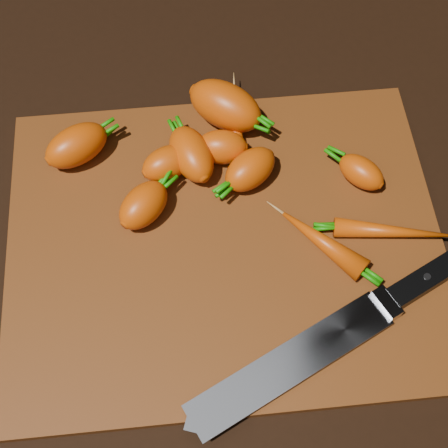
{
  "coord_description": "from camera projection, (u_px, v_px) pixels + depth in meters",
  "views": [
    {
      "loc": [
        -0.03,
        -0.32,
        0.65
      ],
      "look_at": [
        0.0,
        0.01,
        0.03
      ],
      "focal_mm": 50.0,
      "sensor_mm": 36.0,
      "label": 1
    }
  ],
  "objects": [
    {
      "name": "carrot_0",
      "position": [
        143.0,
        205.0,
        0.71
      ],
      "size": [
        0.08,
        0.08,
        0.04
      ],
      "primitive_type": "ellipsoid",
      "rotation": [
        0.0,
        0.0,
        0.82
      ],
      "color": "#C5490B",
      "rests_on": "cutting_board"
    },
    {
      "name": "carrot_8",
      "position": [
        392.0,
        231.0,
        0.71
      ],
      "size": [
        0.13,
        0.05,
        0.02
      ],
      "primitive_type": "ellipsoid",
      "rotation": [
        0.0,
        0.0,
        -0.18
      ],
      "color": "#C5490B",
      "rests_on": "cutting_board"
    },
    {
      "name": "carrot_3",
      "position": [
        191.0,
        154.0,
        0.75
      ],
      "size": [
        0.07,
        0.09,
        0.05
      ],
      "primitive_type": "ellipsoid",
      "rotation": [
        0.0,
        0.0,
        1.91
      ],
      "color": "#C5490B",
      "rests_on": "cutting_board"
    },
    {
      "name": "carrot_1",
      "position": [
        222.0,
        147.0,
        0.75
      ],
      "size": [
        0.07,
        0.05,
        0.04
      ],
      "primitive_type": "ellipsoid",
      "rotation": [
        0.0,
        0.0,
        3.01
      ],
      "color": "#C5490B",
      "rests_on": "cutting_board"
    },
    {
      "name": "carrot_6",
      "position": [
        361.0,
        172.0,
        0.74
      ],
      "size": [
        0.07,
        0.07,
        0.03
      ],
      "primitive_type": "ellipsoid",
      "rotation": [
        0.0,
        0.0,
        2.32
      ],
      "color": "#C5490B",
      "rests_on": "cutting_board"
    },
    {
      "name": "carrot_7",
      "position": [
        235.0,
        121.0,
        0.78
      ],
      "size": [
        0.03,
        0.11,
        0.02
      ],
      "primitive_type": "ellipsoid",
      "rotation": [
        0.0,
        0.0,
        1.49
      ],
      "color": "#C5490B",
      "rests_on": "cutting_board"
    },
    {
      "name": "carrot_2",
      "position": [
        225.0,
        106.0,
        0.77
      ],
      "size": [
        0.11,
        0.11,
        0.06
      ],
      "primitive_type": "ellipsoid",
      "rotation": [
        0.0,
        0.0,
        -0.66
      ],
      "color": "#C5490B",
      "rests_on": "cutting_board"
    },
    {
      "name": "carrot_9",
      "position": [
        322.0,
        242.0,
        0.7
      ],
      "size": [
        0.1,
        0.1,
        0.03
      ],
      "primitive_type": "ellipsoid",
      "rotation": [
        0.0,
        0.0,
        2.33
      ],
      "color": "#C5490B",
      "rests_on": "cutting_board"
    },
    {
      "name": "carrot_5",
      "position": [
        167.0,
        163.0,
        0.74
      ],
      "size": [
        0.07,
        0.06,
        0.04
      ],
      "primitive_type": "ellipsoid",
      "rotation": [
        0.0,
        0.0,
        0.43
      ],
      "color": "#C5490B",
      "rests_on": "cutting_board"
    },
    {
      "name": "cutting_board",
      "position": [
        225.0,
        241.0,
        0.72
      ],
      "size": [
        0.5,
        0.4,
        0.01
      ],
      "primitive_type": "cube",
      "color": "#5C2D0F",
      "rests_on": "ground"
    },
    {
      "name": "carrot_4",
      "position": [
        250.0,
        169.0,
        0.74
      ],
      "size": [
        0.08,
        0.08,
        0.04
      ],
      "primitive_type": "ellipsoid",
      "rotation": [
        0.0,
        0.0,
        3.78
      ],
      "color": "#C5490B",
      "rests_on": "cutting_board"
    },
    {
      "name": "ground",
      "position": [
        225.0,
        245.0,
        0.73
      ],
      "size": [
        2.0,
        2.0,
        0.01
      ],
      "primitive_type": "cube",
      "color": "black"
    },
    {
      "name": "knife",
      "position": [
        309.0,
        352.0,
        0.65
      ],
      "size": [
        0.36,
        0.2,
        0.02
      ],
      "rotation": [
        0.0,
        0.0,
        0.45
      ],
      "color": "gray",
      "rests_on": "cutting_board"
    },
    {
      "name": "carrot_10",
      "position": [
        77.0,
        145.0,
        0.75
      ],
      "size": [
        0.09,
        0.08,
        0.05
      ],
      "primitive_type": "ellipsoid",
      "rotation": [
        0.0,
        0.0,
        0.53
      ],
      "color": "#C5490B",
      "rests_on": "cutting_board"
    }
  ]
}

